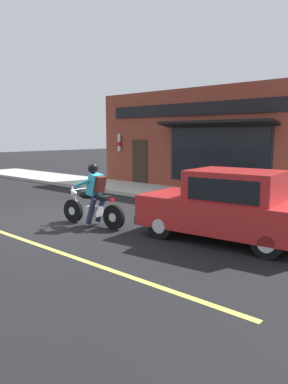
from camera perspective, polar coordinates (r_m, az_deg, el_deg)
The scene contains 7 objects.
ground_plane at distance 10.86m, azimuth -13.22°, elevation -3.89°, with size 80.00×80.00×0.00m, color black.
sidewalk_curb at distance 16.51m, azimuth -3.91°, elevation 0.83°, with size 2.60×22.00×0.14m, color #ADAAA3.
storefront_building at distance 15.64m, azimuth 7.70°, elevation 7.83°, with size 1.25×10.12×4.20m.
motorcycle_with_rider at distance 9.65m, azimuth -7.78°, elevation -1.19°, with size 0.63×2.02×1.62m.
car_hatchback at distance 8.41m, azimuth 12.55°, elevation -2.18°, with size 2.02×3.93×1.57m.
traffic_cone at distance 12.21m, azimuth 20.80°, elevation -0.78°, with size 0.36×0.36×0.60m.
trash_bin at distance 13.60m, azimuth 11.34°, elevation 1.40°, with size 0.56×0.56×0.98m.
Camera 1 is at (-6.03, -8.72, 2.32)m, focal length 35.00 mm.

